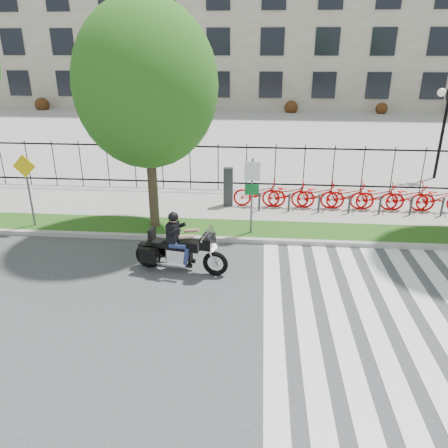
{
  "coord_description": "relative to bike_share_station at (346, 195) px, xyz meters",
  "views": [
    {
      "loc": [
        1.79,
        -8.74,
        5.87
      ],
      "look_at": [
        0.78,
        3.0,
        1.07
      ],
      "focal_mm": 35.0,
      "sensor_mm": 36.0,
      "label": 1
    }
  ],
  "objects": [
    {
      "name": "ground",
      "position": [
        -5.03,
        -7.2,
        -0.68
      ],
      "size": [
        120.0,
        120.0,
        0.0
      ],
      "primitive_type": "plane",
      "color": "#3A3A3D",
      "rests_on": "ground"
    },
    {
      "name": "curb",
      "position": [
        -5.03,
        -3.1,
        -0.6
      ],
      "size": [
        60.0,
        0.2,
        0.15
      ],
      "primitive_type": "cube",
      "color": "#9B9892",
      "rests_on": "ground"
    },
    {
      "name": "grass_verge",
      "position": [
        -5.03,
        -2.25,
        -0.6
      ],
      "size": [
        60.0,
        1.5,
        0.15
      ],
      "primitive_type": "cube",
      "color": "#214912",
      "rests_on": "ground"
    },
    {
      "name": "sidewalk",
      "position": [
        -5.03,
        0.25,
        -0.6
      ],
      "size": [
        60.0,
        3.5,
        0.15
      ],
      "primitive_type": "cube",
      "color": "gray",
      "rests_on": "ground"
    },
    {
      "name": "plaza",
      "position": [
        -5.03,
        17.8,
        -0.63
      ],
      "size": [
        80.0,
        34.0,
        0.1
      ],
      "primitive_type": "cube",
      "color": "gray",
      "rests_on": "ground"
    },
    {
      "name": "crosswalk_stripes",
      "position": [
        -0.2,
        -7.2,
        -0.67
      ],
      "size": [
        5.7,
        8.0,
        0.01
      ],
      "primitive_type": null,
      "color": "silver",
      "rests_on": "ground"
    },
    {
      "name": "iron_fence",
      "position": [
        -5.03,
        2.0,
        0.47
      ],
      "size": [
        30.0,
        0.06,
        2.0
      ],
      "primitive_type": null,
      "color": "black",
      "rests_on": "sidewalk"
    },
    {
      "name": "office_building",
      "position": [
        -5.03,
        37.72,
        9.29
      ],
      "size": [
        60.0,
        21.9,
        20.15
      ],
      "color": "gray",
      "rests_on": "ground"
    },
    {
      "name": "lamp_post_right",
      "position": [
        4.97,
        4.8,
        2.53
      ],
      "size": [
        1.06,
        0.7,
        4.25
      ],
      "color": "black",
      "rests_on": "ground"
    },
    {
      "name": "street_tree_1",
      "position": [
        -6.8,
        -2.25,
        4.1
      ],
      "size": [
        4.45,
        4.45,
        7.19
      ],
      "color": "#3C2E20",
      "rests_on": "grass_verge"
    },
    {
      "name": "bike_share_station",
      "position": [
        0.0,
        0.0,
        0.0
      ],
      "size": [
        8.97,
        0.89,
        1.5
      ],
      "color": "#2D2D33",
      "rests_on": "sidewalk"
    },
    {
      "name": "sign_pole_regulatory",
      "position": [
        -3.49,
        -2.62,
        1.06
      ],
      "size": [
        0.5,
        0.09,
        2.5
      ],
      "color": "#59595B",
      "rests_on": "grass_verge"
    },
    {
      "name": "sign_pole_warning",
      "position": [
        -10.94,
        -2.62,
        1.06
      ],
      "size": [
        0.78,
        0.09,
        2.49
      ],
      "color": "#59595B",
      "rests_on": "grass_verge"
    },
    {
      "name": "motorcycle_rider",
      "position": [
        -5.39,
        -5.16,
        0.02
      ],
      "size": [
        2.71,
        1.02,
        2.1
      ],
      "color": "black",
      "rests_on": "ground"
    }
  ]
}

